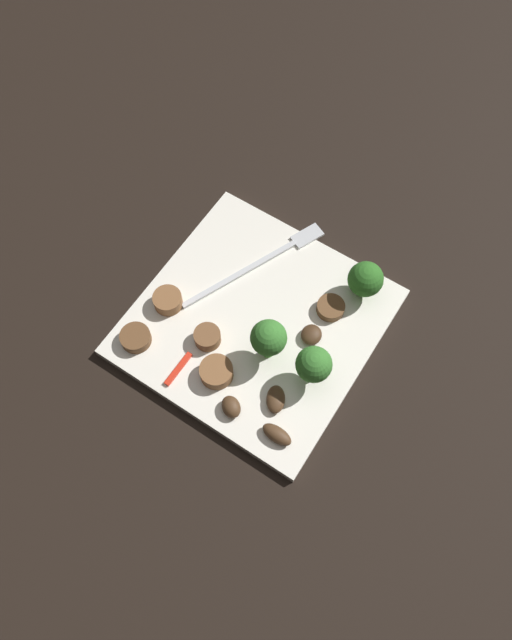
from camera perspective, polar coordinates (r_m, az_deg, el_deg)
name	(u,v)px	position (r m, az deg, el deg)	size (l,w,h in m)	color
ground_plane	(256,324)	(0.65, 0.00, -0.41)	(1.40, 1.40, 0.00)	black
plate	(256,322)	(0.65, 0.00, -0.21)	(0.24, 0.24, 0.01)	white
fork	(264,260)	(0.68, 0.76, 5.60)	(0.17, 0.08, 0.00)	silver
broccoli_floret_0	(365,280)	(0.64, 10.19, 3.74)	(0.04, 0.04, 0.05)	#347525
broccoli_floret_1	(269,338)	(0.59, 1.18, -1.73)	(0.04, 0.04, 0.06)	#408630
broccoli_floret_2	(314,365)	(0.59, 5.42, -4.19)	(0.04, 0.04, 0.05)	#408630
sausage_slice_0	(136,338)	(0.64, -11.19, -1.64)	(0.03, 0.03, 0.01)	brown
sausage_slice_1	(215,371)	(0.61, -3.84, -4.79)	(0.03, 0.03, 0.02)	brown
sausage_slice_2	(168,300)	(0.65, -8.25, 1.82)	(0.03, 0.03, 0.02)	brown
sausage_slice_3	(331,308)	(0.65, 6.99, 1.15)	(0.03, 0.03, 0.01)	brown
sausage_slice_4	(207,337)	(0.63, -4.57, -1.60)	(0.03, 0.03, 0.01)	brown
mushroom_0	(276,399)	(0.61, 1.85, -7.42)	(0.03, 0.02, 0.01)	#4C331E
mushroom_1	(311,335)	(0.63, 5.20, -1.37)	(0.02, 0.02, 0.01)	#422B19
mushroom_2	(231,407)	(0.60, -2.34, -8.11)	(0.02, 0.02, 0.01)	#4C331E
mushroom_3	(277,435)	(0.60, 1.97, -10.65)	(0.03, 0.02, 0.01)	#4C331E
pepper_strip_3	(178,369)	(0.62, -7.27, -4.55)	(0.04, 0.01, 0.00)	red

